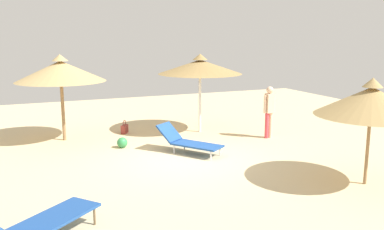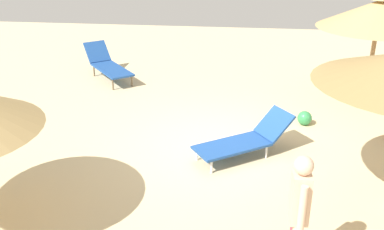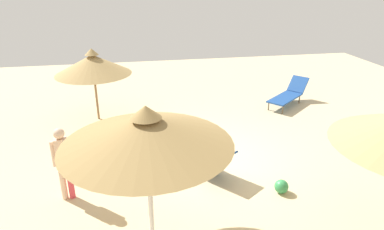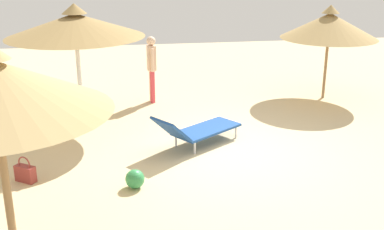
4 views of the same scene
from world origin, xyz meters
name	(u,v)px [view 4 (image 4 of 4)]	position (x,y,z in m)	size (l,w,h in m)	color
ground	(225,153)	(0.00, 0.00, -0.05)	(24.00, 24.00, 0.10)	beige
parasol_umbrella_near_left	(75,25)	(2.92, -1.82, 2.36)	(2.98, 2.98, 2.82)	white
parasol_umbrella_back	(329,26)	(-3.53, -3.24, 1.99)	(2.56, 2.56, 2.53)	olive
lounge_chair_near_right	(196,129)	(0.53, -0.37, 0.37)	(2.04, 1.70, 0.80)	#1E478C
person_standing_far_right	(152,65)	(1.18, -3.62, 1.02)	(0.24, 0.45, 1.77)	#D83F4C
handbag	(25,173)	(3.77, 0.75, 0.17)	(0.40, 0.34, 0.48)	maroon
beach_ball	(135,179)	(1.88, 1.30, 0.17)	(0.33, 0.33, 0.33)	#338C4C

